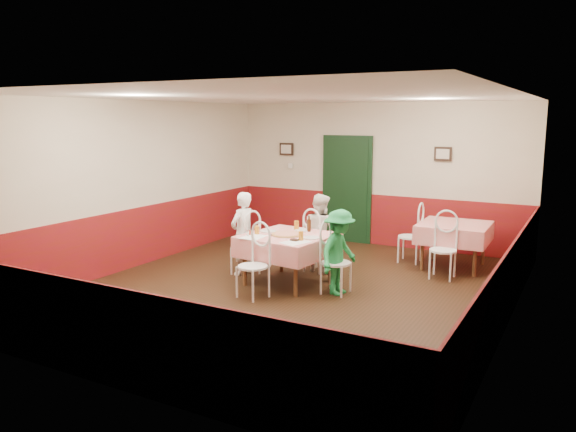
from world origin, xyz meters
The scene contains 39 objects.
floor centered at (0.00, 0.00, 0.00)m, with size 7.00×7.00×0.00m, color black.
ceiling centered at (0.00, 0.00, 2.80)m, with size 7.00×7.00×0.00m, color white.
back_wall centered at (0.00, 3.50, 1.40)m, with size 6.00×0.10×2.80m, color beige.
front_wall centered at (0.00, -3.50, 1.40)m, with size 6.00×0.10×2.80m, color beige.
left_wall centered at (-3.00, 0.00, 1.40)m, with size 0.10×7.00×2.80m, color beige.
right_wall centered at (3.00, 0.00, 1.40)m, with size 0.10×7.00×2.80m, color beige.
wainscot_back centered at (0.00, 3.48, 0.50)m, with size 6.00×0.03×1.00m, color maroon.
wainscot_front centered at (0.00, -3.48, 0.50)m, with size 6.00×0.03×1.00m, color maroon.
wainscot_left centered at (-2.98, 0.00, 0.50)m, with size 0.03×7.00×1.00m, color maroon.
wainscot_right centered at (2.98, 0.00, 0.50)m, with size 0.03×7.00×1.00m, color maroon.
door centered at (-0.60, 3.45, 1.05)m, with size 0.96×0.06×2.10m, color black.
picture_left centered at (-2.00, 3.45, 1.85)m, with size 0.32×0.03×0.26m, color black.
picture_right centered at (1.30, 3.45, 1.85)m, with size 0.32×0.03×0.26m, color black.
thermostat centered at (-1.90, 3.45, 1.50)m, with size 0.10×0.03×0.10m, color white.
main_table centered at (-0.21, 0.26, 0.38)m, with size 1.22×1.22×0.77m, color red.
second_table centered at (1.79, 2.43, 0.38)m, with size 1.12×1.12×0.77m, color red.
chair_left centered at (-1.06, 0.36, 0.45)m, with size 0.42×0.42×0.90m, color white, non-canonical shape.
chair_right centered at (0.63, 0.16, 0.45)m, with size 0.42×0.42×0.90m, color white, non-canonical shape.
chair_far centered at (-0.11, 1.11, 0.45)m, with size 0.42×0.42×0.90m, color white, non-canonical shape.
chair_near centered at (-0.31, -0.58, 0.45)m, with size 0.42×0.42×0.90m, color white, non-canonical shape.
chair_second_a centered at (1.04, 2.43, 0.45)m, with size 0.42×0.42×0.90m, color white, non-canonical shape.
chair_second_b centered at (1.79, 1.68, 0.45)m, with size 0.42×0.42×0.90m, color white, non-canonical shape.
pizza centered at (-0.21, 0.23, 0.77)m, with size 0.45×0.45×0.03m, color #B74723.
plate_left centered at (-0.60, 0.33, 0.77)m, with size 0.25×0.25×0.01m, color white.
plate_right centered at (0.20, 0.22, 0.77)m, with size 0.25×0.25×0.01m, color white.
plate_far centered at (-0.16, 0.67, 0.77)m, with size 0.25×0.25×0.01m, color white.
glass_a centered at (-0.65, 0.08, 0.83)m, with size 0.07×0.07×0.13m, color #BF7219.
glass_b centered at (0.14, 0.01, 0.83)m, with size 0.07×0.07×0.13m, color #BF7219.
glass_c centered at (-0.28, 0.67, 0.83)m, with size 0.08×0.08×0.14m, color #BF7219.
beer_bottle centered at (-0.05, 0.64, 0.87)m, with size 0.06×0.06×0.23m, color #381C0A.
shaker_a centered at (-0.69, -0.11, 0.81)m, with size 0.04×0.04×0.09m, color silver.
shaker_b centered at (-0.60, -0.14, 0.81)m, with size 0.04×0.04×0.09m, color silver.
shaker_c centered at (-0.72, -0.03, 0.81)m, with size 0.04×0.04×0.09m, color #B23319.
menu_left centered at (-0.59, -0.12, 0.76)m, with size 0.30×0.40×0.00m, color white.
menu_right centered at (0.13, -0.13, 0.76)m, with size 0.30×0.40×0.00m, color white.
wallet centered at (0.07, -0.05, 0.77)m, with size 0.11×0.09×0.02m, color black.
diner_left centered at (-1.11, 0.37, 0.67)m, with size 0.49×0.32×1.34m, color gray.
diner_far centered at (-0.10, 1.16, 0.64)m, with size 0.63×0.49×1.29m, color gray.
diner_right centered at (0.68, 0.16, 0.62)m, with size 0.80×0.46×1.23m, color gray.
Camera 1 is at (3.79, -7.02, 2.52)m, focal length 35.00 mm.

